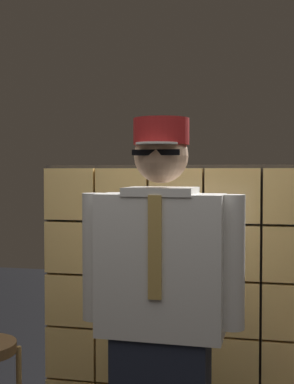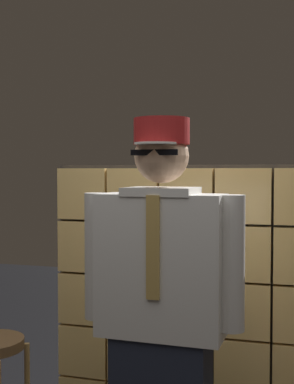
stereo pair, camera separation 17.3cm
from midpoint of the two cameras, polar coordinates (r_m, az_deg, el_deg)
The scene contains 2 objects.
glass_block_wall at distance 3.16m, azimuth 1.54°, elevation -11.99°, with size 1.62×0.10×1.62m.
standing_person at distance 2.36m, azimuth -0.65°, elevation -13.35°, with size 0.71×0.30×1.79m.
Camera 1 is at (0.49, -1.90, 1.57)m, focal length 49.89 mm.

